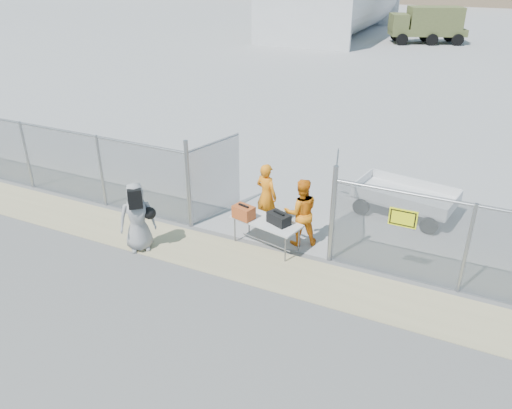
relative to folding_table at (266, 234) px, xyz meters
The scene contains 12 objects.
ground 1.98m from the folding_table, 99.84° to the right, with size 160.00×160.00×0.00m, color #555555.
tarmac_inside 40.09m from the folding_table, 90.47° to the left, with size 160.00×80.00×0.01m, color #949494.
dirt_strip 1.04m from the folding_table, 109.96° to the right, with size 44.00×1.60×0.01m, color tan.
chain_link_fence 0.80m from the folding_table, 165.46° to the left, with size 40.00×0.20×2.20m, color gray, non-canonical shape.
folding_table is the anchor object (origin of this frame).
orange_bag 0.80m from the folding_table, 168.06° to the right, with size 0.52×0.35×0.33m, color #C05122.
black_duffel 0.62m from the folding_table, ahead, with size 0.57×0.33×0.27m, color black.
security_worker_left 1.28m from the folding_table, 114.59° to the left, with size 0.66×0.44×1.81m, color orange.
security_worker_right 1.04m from the folding_table, 36.79° to the left, with size 0.88×0.68×1.81m, color orange.
visitor 3.26m from the folding_table, 152.80° to the right, with size 0.89×0.58×1.81m, color gray.
utility_trailer 4.44m from the folding_table, 50.46° to the left, with size 3.60×1.85×0.87m, color silver, non-canonical shape.
military_truck 36.09m from the folding_table, 92.35° to the left, with size 6.16×2.28×2.94m, color brown, non-canonical shape.
Camera 1 is at (4.85, -8.16, 6.74)m, focal length 35.00 mm.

